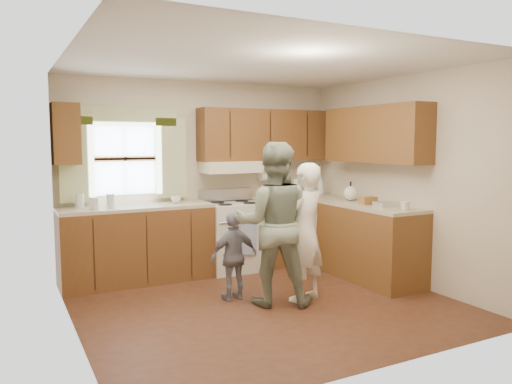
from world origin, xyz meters
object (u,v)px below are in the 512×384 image
stove (234,235)px  woman_left (304,232)px  child (234,256)px  woman_right (274,224)px

stove → woman_left: woman_left is taller
stove → child: stove is taller
child → woman_left: bearing=147.3°
woman_right → child: bearing=-16.6°
woman_right → child: woman_right is taller
stove → woman_left: (0.13, -1.52, 0.28)m
stove → woman_right: woman_right is taller
woman_left → child: woman_left is taller
stove → child: (-0.53, -1.16, 0.01)m
woman_left → stove: bearing=-102.6°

